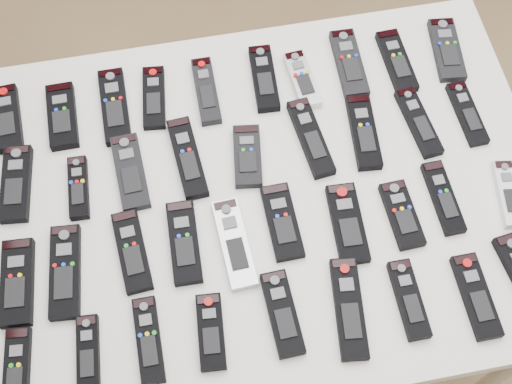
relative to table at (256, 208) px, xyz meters
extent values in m
plane|color=brown|center=(0.14, 0.05, -0.72)|extent=(4.00, 4.00, 0.00)
cube|color=white|center=(0.00, 0.00, 0.04)|extent=(1.25, 0.88, 0.04)
cylinder|color=beige|center=(0.56, -0.38, -0.35)|extent=(0.04, 0.04, 0.74)
cylinder|color=beige|center=(-0.56, 0.38, -0.35)|extent=(0.04, 0.04, 0.74)
cylinder|color=beige|center=(0.56, 0.38, -0.35)|extent=(0.04, 0.04, 0.74)
cube|color=black|center=(-0.51, 0.29, 0.07)|extent=(0.06, 0.17, 0.02)
cube|color=black|center=(-0.39, 0.27, 0.07)|extent=(0.06, 0.17, 0.02)
cube|color=black|center=(-0.27, 0.28, 0.07)|extent=(0.06, 0.20, 0.02)
cube|color=black|center=(-0.18, 0.28, 0.07)|extent=(0.07, 0.17, 0.02)
cube|color=black|center=(-0.06, 0.28, 0.07)|extent=(0.05, 0.17, 0.02)
cube|color=black|center=(0.07, 0.29, 0.07)|extent=(0.06, 0.18, 0.02)
cube|color=#B7B7BC|center=(0.16, 0.27, 0.07)|extent=(0.06, 0.16, 0.02)
cube|color=black|center=(0.28, 0.29, 0.07)|extent=(0.06, 0.19, 0.02)
cube|color=black|center=(0.39, 0.28, 0.07)|extent=(0.06, 0.17, 0.02)
cube|color=black|center=(0.51, 0.29, 0.07)|extent=(0.08, 0.18, 0.02)
cube|color=black|center=(-0.50, 0.12, 0.07)|extent=(0.08, 0.18, 0.02)
cube|color=black|center=(-0.37, 0.08, 0.07)|extent=(0.05, 0.15, 0.02)
cube|color=black|center=(-0.25, 0.10, 0.07)|extent=(0.07, 0.18, 0.02)
cube|color=black|center=(-0.13, 0.11, 0.07)|extent=(0.07, 0.20, 0.02)
cube|color=black|center=(0.00, 0.09, 0.07)|extent=(0.08, 0.15, 0.02)
cube|color=black|center=(0.14, 0.11, 0.07)|extent=(0.07, 0.20, 0.02)
cube|color=black|center=(0.26, 0.11, 0.07)|extent=(0.07, 0.19, 0.02)
cube|color=black|center=(0.39, 0.11, 0.07)|extent=(0.06, 0.18, 0.02)
cube|color=black|center=(0.50, 0.11, 0.07)|extent=(0.05, 0.17, 0.02)
cube|color=black|center=(-0.50, -0.11, 0.07)|extent=(0.07, 0.18, 0.02)
cube|color=black|center=(-0.41, -0.10, 0.07)|extent=(0.07, 0.20, 0.02)
cube|color=black|center=(-0.27, -0.08, 0.07)|extent=(0.07, 0.18, 0.02)
cube|color=black|center=(-0.16, -0.08, 0.07)|extent=(0.06, 0.18, 0.02)
cube|color=#B7B7BC|center=(-0.06, -0.10, 0.07)|extent=(0.06, 0.20, 0.02)
cube|color=black|center=(0.04, -0.07, 0.07)|extent=(0.06, 0.17, 0.02)
cube|color=black|center=(0.17, -0.10, 0.07)|extent=(0.07, 0.18, 0.02)
cube|color=black|center=(0.29, -0.10, 0.07)|extent=(0.06, 0.15, 0.02)
cube|color=black|center=(0.39, -0.08, 0.07)|extent=(0.05, 0.17, 0.02)
cube|color=silver|center=(0.52, -0.10, 0.07)|extent=(0.06, 0.16, 0.02)
cube|color=black|center=(-0.51, -0.28, 0.07)|extent=(0.06, 0.17, 0.02)
cube|color=black|center=(-0.38, -0.27, 0.07)|extent=(0.05, 0.15, 0.02)
cube|color=black|center=(-0.26, -0.27, 0.07)|extent=(0.05, 0.17, 0.02)
cube|color=black|center=(-0.14, -0.28, 0.07)|extent=(0.06, 0.15, 0.02)
cube|color=black|center=(0.00, -0.27, 0.07)|extent=(0.06, 0.17, 0.02)
cube|color=black|center=(0.13, -0.28, 0.07)|extent=(0.08, 0.21, 0.02)
cube|color=black|center=(0.25, -0.28, 0.07)|extent=(0.05, 0.16, 0.02)
cube|color=black|center=(0.38, -0.30, 0.07)|extent=(0.05, 0.17, 0.02)
camera|label=1|loc=(-0.13, -0.66, 1.41)|focal=50.00mm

